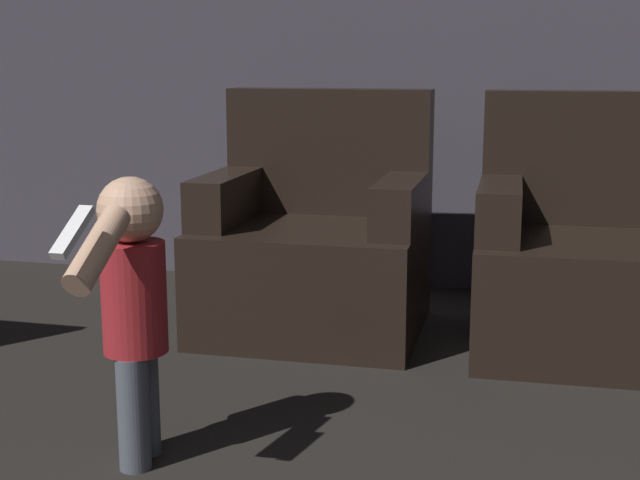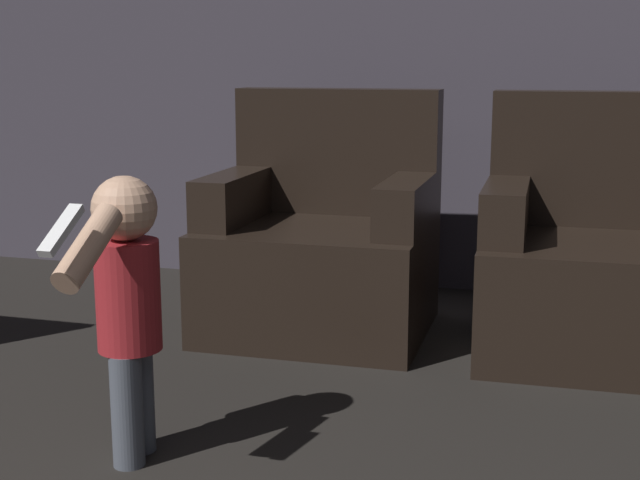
# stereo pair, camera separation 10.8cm
# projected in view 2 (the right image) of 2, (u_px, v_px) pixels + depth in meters

# --- Properties ---
(wall_back) EXTENTS (8.40, 0.05, 2.60)m
(wall_back) POSITION_uv_depth(u_px,v_px,m) (424.00, 17.00, 4.19)
(wall_back) COLOR #3D3842
(wall_back) RESTS_ON ground_plane
(armchair_left) EXTENTS (0.89, 0.80, 0.98)m
(armchair_left) POSITION_uv_depth(u_px,v_px,m) (322.00, 248.00, 3.69)
(armchair_left) COLOR black
(armchair_left) RESTS_ON ground_plane
(armchair_right) EXTENTS (0.90, 0.81, 0.98)m
(armchair_right) POSITION_uv_depth(u_px,v_px,m) (601.00, 265.00, 3.38)
(armchair_right) COLOR black
(armchair_right) RESTS_ON ground_plane
(person_toddler) EXTENTS (0.18, 0.56, 0.81)m
(person_toddler) POSITION_uv_depth(u_px,v_px,m) (127.00, 296.00, 2.43)
(person_toddler) COLOR #474C56
(person_toddler) RESTS_ON ground_plane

